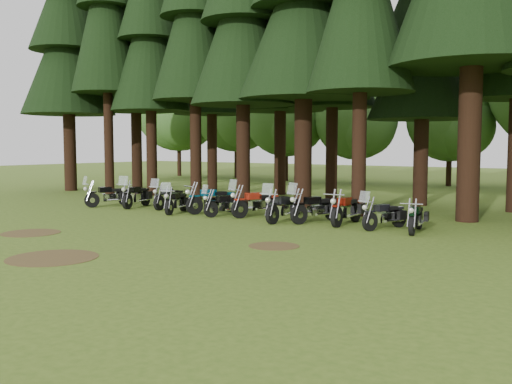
% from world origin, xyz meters
% --- Properties ---
extents(ground, '(120.00, 120.00, 0.00)m').
position_xyz_m(ground, '(0.00, 0.00, 0.00)').
color(ground, '#405E1A').
rests_on(ground, ground).
extents(pine_front_0, '(5.49, 5.49, 16.17)m').
position_xyz_m(pine_front_0, '(-16.20, 9.28, 9.68)').
color(pine_front_0, black).
rests_on(pine_front_0, ground).
extents(pine_front_2, '(4.32, 4.32, 16.22)m').
position_xyz_m(pine_front_2, '(-9.78, 9.82, 9.71)').
color(pine_front_2, black).
rests_on(pine_front_2, ground).
extents(pine_back_0, '(5.00, 5.00, 17.21)m').
position_xyz_m(pine_back_0, '(-14.68, 13.25, 10.31)').
color(pine_back_0, black).
rests_on(pine_back_0, ground).
extents(pine_back_1, '(4.52, 4.52, 16.22)m').
position_xyz_m(pine_back_1, '(-9.26, 14.35, 9.71)').
color(pine_back_1, black).
rests_on(pine_back_1, ground).
extents(pine_back_2, '(4.85, 4.85, 16.30)m').
position_xyz_m(pine_back_2, '(-4.38, 14.40, 9.76)').
color(pine_back_2, black).
rests_on(pine_back_2, ground).
extents(pine_back_3, '(4.35, 4.35, 16.20)m').
position_xyz_m(pine_back_3, '(-0.37, 12.94, 9.70)').
color(pine_back_3, black).
rests_on(pine_back_3, ground).
extents(pine_back_4, '(4.94, 4.94, 13.78)m').
position_xyz_m(pine_back_4, '(4.04, 13.25, 8.25)').
color(pine_back_4, black).
rests_on(pine_back_4, ground).
extents(decid_0, '(8.00, 7.78, 10.00)m').
position_xyz_m(decid_0, '(-22.10, 25.26, 5.90)').
color(decid_0, black).
rests_on(decid_0, ground).
extents(decid_1, '(7.91, 7.69, 9.88)m').
position_xyz_m(decid_1, '(-15.99, 25.76, 5.83)').
color(decid_1, black).
rests_on(decid_1, ground).
extents(decid_2, '(6.72, 6.53, 8.40)m').
position_xyz_m(decid_2, '(-10.43, 24.78, 4.95)').
color(decid_2, black).
rests_on(decid_2, ground).
extents(decid_3, '(6.12, 5.95, 7.65)m').
position_xyz_m(decid_3, '(-4.71, 25.13, 4.51)').
color(decid_3, black).
rests_on(decid_3, ground).
extents(decid_4, '(5.93, 5.76, 7.41)m').
position_xyz_m(decid_4, '(1.58, 26.32, 4.37)').
color(decid_4, black).
rests_on(decid_4, ground).
extents(dirt_patch_0, '(1.80, 1.80, 0.01)m').
position_xyz_m(dirt_patch_0, '(-3.00, -2.00, 0.01)').
color(dirt_patch_0, '#4C3D1E').
rests_on(dirt_patch_0, ground).
extents(dirt_patch_1, '(1.40, 1.40, 0.01)m').
position_xyz_m(dirt_patch_1, '(4.50, 0.50, 0.01)').
color(dirt_patch_1, '#4C3D1E').
rests_on(dirt_patch_1, ground).
extents(dirt_patch_2, '(2.20, 2.20, 0.01)m').
position_xyz_m(dirt_patch_2, '(1.00, -4.00, 0.01)').
color(dirt_patch_2, '#4C3D1E').
rests_on(dirt_patch_2, ground).
extents(motorcycle_0, '(1.08, 2.16, 1.40)m').
position_xyz_m(motorcycle_0, '(-7.13, 4.57, 0.47)').
color(motorcycle_0, black).
rests_on(motorcycle_0, ground).
extents(motorcycle_1, '(0.98, 2.28, 1.46)m').
position_xyz_m(motorcycle_1, '(-5.87, 5.08, 0.49)').
color(motorcycle_1, black).
rests_on(motorcycle_1, ground).
extents(motorcycle_2, '(0.59, 2.17, 1.36)m').
position_xyz_m(motorcycle_2, '(-4.33, 5.54, 0.46)').
color(motorcycle_2, black).
rests_on(motorcycle_2, ground).
extents(motorcycle_3, '(0.95, 2.04, 1.31)m').
position_xyz_m(motorcycle_3, '(-2.92, 4.49, 0.44)').
color(motorcycle_3, black).
rests_on(motorcycle_3, ground).
extents(motorcycle_4, '(0.93, 2.29, 0.97)m').
position_xyz_m(motorcycle_4, '(-1.74, 5.39, 0.49)').
color(motorcycle_4, black).
rests_on(motorcycle_4, ground).
extents(motorcycle_5, '(0.94, 1.96, 1.27)m').
position_xyz_m(motorcycle_5, '(-0.66, 4.91, 0.42)').
color(motorcycle_5, black).
rests_on(motorcycle_5, ground).
extents(motorcycle_6, '(1.03, 2.31, 1.48)m').
position_xyz_m(motorcycle_6, '(0.39, 5.45, 0.50)').
color(motorcycle_6, black).
rests_on(motorcycle_6, ground).
extents(motorcycle_7, '(0.43, 2.29, 1.45)m').
position_xyz_m(motorcycle_7, '(2.05, 4.84, 0.48)').
color(motorcycle_7, black).
rests_on(motorcycle_7, ground).
extents(motorcycle_8, '(1.02, 2.29, 1.47)m').
position_xyz_m(motorcycle_8, '(3.07, 5.33, 0.49)').
color(motorcycle_8, black).
rests_on(motorcycle_8, ground).
extents(motorcycle_9, '(0.39, 2.36, 0.96)m').
position_xyz_m(motorcycle_9, '(4.18, 5.52, 0.49)').
color(motorcycle_9, black).
rests_on(motorcycle_9, ground).
extents(motorcycle_10, '(0.88, 2.04, 1.30)m').
position_xyz_m(motorcycle_10, '(5.70, 5.23, 0.44)').
color(motorcycle_10, black).
rests_on(motorcycle_10, ground).
extents(motorcycle_11, '(0.54, 2.06, 0.85)m').
position_xyz_m(motorcycle_11, '(6.77, 5.18, 0.43)').
color(motorcycle_11, black).
rests_on(motorcycle_11, ground).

